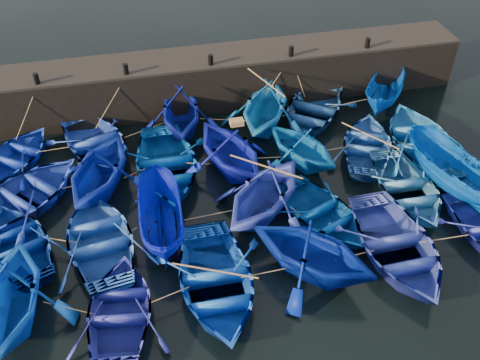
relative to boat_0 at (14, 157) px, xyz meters
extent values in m
plane|color=black|center=(9.38, -7.19, -0.46)|extent=(120.00, 120.00, 0.00)
cube|color=black|center=(9.38, 3.31, 0.79)|extent=(26.00, 2.50, 2.50)
cube|color=black|center=(9.38, 3.31, 2.10)|extent=(26.00, 2.50, 0.12)
cylinder|color=black|center=(1.38, 2.41, 2.41)|extent=(0.24, 0.24, 0.50)
cylinder|color=black|center=(5.38, 2.41, 2.41)|extent=(0.24, 0.24, 0.50)
cylinder|color=black|center=(9.38, 2.41, 2.41)|extent=(0.24, 0.24, 0.50)
cylinder|color=black|center=(13.38, 2.41, 2.41)|extent=(0.24, 0.24, 0.50)
cylinder|color=black|center=(17.38, 2.41, 2.41)|extent=(0.24, 0.24, 0.50)
imported|color=#0A239A|center=(0.00, 0.00, 0.00)|extent=(5.14, 5.49, 0.93)
imported|color=blue|center=(3.57, 0.10, 0.08)|extent=(5.45, 6.27, 1.09)
imported|color=navy|center=(7.61, 1.02, 0.71)|extent=(4.36, 4.89, 2.35)
imported|color=#1063B7|center=(11.58, 0.36, 0.80)|extent=(5.91, 6.18, 2.52)
imported|color=navy|center=(14.07, 0.58, 0.09)|extent=(6.20, 6.51, 1.10)
imported|color=#0244B3|center=(18.00, 0.88, 0.38)|extent=(3.93, 4.45, 1.68)
imported|color=navy|center=(0.68, -2.85, 0.10)|extent=(6.58, 6.47, 1.12)
imported|color=#061B8F|center=(3.77, -2.62, 0.79)|extent=(5.66, 5.99, 2.50)
imported|color=#034493|center=(6.49, -2.22, 0.12)|extent=(4.04, 5.64, 1.17)
imported|color=#0A1399|center=(9.27, -2.51, 0.76)|extent=(5.30, 5.70, 2.45)
imported|color=#06569F|center=(12.43, -2.72, 0.58)|extent=(4.92, 5.14, 2.09)
imported|color=#1F4F9D|center=(15.66, -2.63, 0.02)|extent=(5.03, 5.68, 0.97)
imported|color=#1964B2|center=(18.12, -2.99, 0.13)|extent=(4.61, 6.09, 1.19)
imported|color=navy|center=(0.66, -5.41, 0.00)|extent=(4.62, 5.37, 0.94)
imported|color=blue|center=(3.61, -5.93, 0.07)|extent=(4.45, 5.68, 1.07)
imported|color=#020C9E|center=(5.90, -5.66, 0.41)|extent=(1.86, 4.57, 1.74)
imported|color=#2637AF|center=(10.02, -5.52, 0.79)|extent=(6.27, 6.24, 2.50)
imported|color=navy|center=(12.14, -6.41, 0.01)|extent=(4.73, 5.46, 0.95)
imported|color=#3171B8|center=(16.08, -5.72, 0.05)|extent=(3.60, 4.99, 1.03)
imported|color=#00449F|center=(17.96, -5.85, 0.53)|extent=(3.49, 5.49, 1.99)
imported|color=blue|center=(0.80, -8.43, 0.77)|extent=(4.29, 4.90, 2.46)
imported|color=navy|center=(4.17, -9.26, 0.01)|extent=(3.83, 4.93, 0.94)
imported|color=blue|center=(7.42, -8.87, 0.10)|extent=(3.98, 5.52, 1.13)
imported|color=#001582|center=(10.87, -8.82, 0.76)|extent=(6.15, 6.12, 2.45)
imported|color=#2D3EA9|center=(14.20, -8.72, 0.11)|extent=(4.13, 5.68, 1.16)
cube|color=#9B7143|center=(9.57, -2.51, 2.10)|extent=(0.56, 0.37, 0.23)
cylinder|color=tan|center=(1.79, 0.05, 0.09)|extent=(1.78, 0.13, 0.04)
cylinder|color=tan|center=(5.59, 0.56, 0.09)|extent=(2.25, 0.96, 0.04)
cylinder|color=tan|center=(9.60, 0.69, 0.09)|extent=(2.17, 0.70, 0.04)
cylinder|color=tan|center=(12.82, 0.47, 0.09)|extent=(0.70, 0.26, 0.04)
cylinder|color=tan|center=(16.04, 0.73, 0.09)|extent=(2.14, 0.33, 0.04)
cylinder|color=tan|center=(2.22, -2.73, 0.09)|extent=(1.30, 0.27, 0.04)
cylinder|color=tan|center=(5.13, -2.42, 0.09)|extent=(0.93, 0.43, 0.04)
cylinder|color=tan|center=(7.88, -2.36, 0.09)|extent=(0.99, 0.33, 0.04)
cylinder|color=tan|center=(10.85, -2.61, 0.09)|extent=(1.36, 0.25, 0.04)
cylinder|color=tan|center=(14.05, -2.68, 0.09)|extent=(1.44, 0.13, 0.04)
cylinder|color=tan|center=(16.89, -2.81, 0.09)|extent=(0.68, 0.39, 0.04)
cylinder|color=tan|center=(2.14, -5.67, 0.09)|extent=(1.17, 0.55, 0.04)
cylinder|color=tan|center=(4.76, -5.79, 0.09)|extent=(0.50, 0.30, 0.04)
cylinder|color=tan|center=(7.96, -5.59, 0.09)|extent=(2.33, 0.18, 0.04)
cylinder|color=tan|center=(11.08, -5.97, 0.09)|extent=(0.35, 0.91, 0.04)
cylinder|color=tan|center=(14.11, -6.07, 0.09)|extent=(2.14, 0.72, 0.04)
cylinder|color=tan|center=(17.02, -5.79, 0.09)|extent=(0.12, 0.15, 0.04)
cylinder|color=tan|center=(2.49, -8.84, 0.09)|extent=(1.59, 0.86, 0.04)
cylinder|color=tan|center=(5.79, -9.06, 0.09)|extent=(1.45, 0.43, 0.04)
cylinder|color=tan|center=(9.14, -8.84, 0.09)|extent=(1.66, 0.08, 0.04)
cylinder|color=tan|center=(12.54, -8.77, 0.09)|extent=(1.53, 0.14, 0.04)
cylinder|color=tan|center=(16.16, -8.74, 0.09)|extent=(2.11, 0.09, 0.04)
cylinder|color=tan|center=(0.69, 1.75, 1.12)|extent=(1.42, 1.15, 2.09)
cylinder|color=tan|center=(4.48, 1.80, 1.12)|extent=(1.84, 1.05, 2.10)
cylinder|color=tan|center=(8.50, 2.26, 1.12)|extent=(1.79, 0.12, 2.09)
cylinder|color=tan|center=(12.48, 1.93, 1.12)|extent=(1.84, 0.79, 2.09)
cylinder|color=tan|center=(13.72, 2.04, 1.12)|extent=(0.74, 0.57, 2.08)
cylinder|color=tan|center=(17.69, 2.19, 1.12)|extent=(0.67, 0.28, 2.08)
cylinder|color=#99724C|center=(11.58, 0.36, 2.09)|extent=(1.08, 2.84, 0.06)
cylinder|color=#99724C|center=(15.66, -2.63, 0.54)|extent=(1.77, 2.49, 0.06)
cylinder|color=#99724C|center=(10.02, -5.52, 2.07)|extent=(2.34, 1.97, 0.06)
cylinder|color=#99724C|center=(7.42, -8.87, 0.70)|extent=(2.74, 1.32, 0.06)
camera|label=1|loc=(5.71, -20.31, 14.76)|focal=40.00mm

